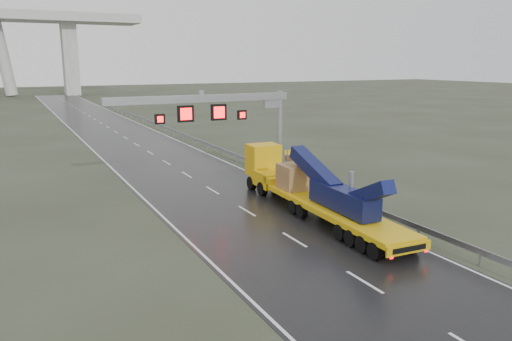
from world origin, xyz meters
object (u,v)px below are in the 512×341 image
heavy_haul_truck (303,185)px  exit_sign_pair (293,158)px  sign_gantry (227,113)px  striped_barrier (259,167)px

heavy_haul_truck → exit_sign_pair: heavy_haul_truck is taller
sign_gantry → striped_barrier: (3.90, 2.01, -5.12)m
sign_gantry → striped_barrier: 6.74m
heavy_haul_truck → exit_sign_pair: bearing=66.1°
exit_sign_pair → striped_barrier: size_ratio=2.50×
heavy_haul_truck → striped_barrier: bearing=80.3°
sign_gantry → heavy_haul_truck: 10.05m
exit_sign_pair → striped_barrier: exit_sign_pair is taller
sign_gantry → striped_barrier: size_ratio=15.16×
heavy_haul_truck → striped_barrier: (2.38, 11.09, -1.10)m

